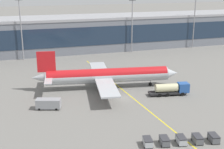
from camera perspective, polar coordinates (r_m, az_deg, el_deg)
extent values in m
plane|color=slate|center=(81.07, 2.00, -4.42)|extent=(700.00, 700.00, 0.00)
cube|color=yellow|center=(83.63, 3.12, -3.76)|extent=(4.41, 79.91, 0.01)
cube|color=slate|center=(141.76, -1.94, 7.63)|extent=(151.51, 21.12, 13.89)
cube|color=#1E2D42|center=(131.60, -0.65, 7.24)|extent=(146.96, 0.16, 7.78)
cube|color=#99999E|center=(140.79, -1.97, 10.62)|extent=(154.54, 21.55, 1.00)
cylinder|color=#B2B7BC|center=(87.89, -0.77, -0.27)|extent=(35.11, 9.45, 3.85)
cylinder|color=red|center=(87.79, -0.77, -0.05)|extent=(34.39, 9.19, 3.69)
cone|color=#B2B7BC|center=(92.26, 10.88, 0.25)|extent=(4.39, 4.23, 3.65)
cone|color=#B2B7BC|center=(87.35, -13.22, -0.56)|extent=(5.08, 3.97, 3.27)
cube|color=red|center=(86.02, -12.06, 2.31)|extent=(4.99, 1.16, 5.77)
cube|color=#B2B7BC|center=(90.80, -11.47, 0.33)|extent=(2.97, 6.40, 0.24)
cube|color=#B2B7BC|center=(83.44, -11.68, -1.14)|extent=(2.97, 6.40, 0.24)
cube|color=#B2B7BC|center=(96.62, -2.41, 1.11)|extent=(7.11, 15.26, 0.40)
cube|color=#B2B7BC|center=(79.06, -0.92, -2.44)|extent=(7.11, 15.26, 0.40)
cylinder|color=#939399|center=(94.59, -1.62, -0.08)|extent=(3.27, 2.57, 2.12)
cylinder|color=#939399|center=(82.10, -0.48, -2.71)|extent=(3.27, 2.57, 2.12)
cylinder|color=black|center=(91.31, 7.08, -1.76)|extent=(1.05, 0.56, 1.00)
cylinder|color=slate|center=(91.06, 7.10, -1.27)|extent=(0.20, 0.20, 1.64)
cylinder|color=black|center=(90.21, -2.24, -1.87)|extent=(1.05, 0.56, 1.00)
cylinder|color=slate|center=(89.95, -2.24, -1.37)|extent=(0.20, 0.20, 1.64)
cylinder|color=black|center=(86.95, -1.98, -2.58)|extent=(1.05, 0.56, 1.00)
cylinder|color=slate|center=(86.69, -1.98, -2.07)|extent=(0.20, 0.20, 1.64)
cube|color=#232326|center=(84.31, 10.16, -3.29)|extent=(10.29, 4.25, 0.50)
cube|color=#26519E|center=(85.31, 13.02, -2.34)|extent=(3.20, 2.96, 2.50)
cube|color=black|center=(85.60, 13.83, -1.98)|extent=(0.57, 2.29, 1.12)
cylinder|color=beige|center=(83.78, 10.02, -2.44)|extent=(6.30, 3.24, 2.20)
cylinder|color=black|center=(86.66, 12.34, -3.04)|extent=(1.05, 0.52, 1.00)
cylinder|color=black|center=(84.57, 12.87, -3.58)|extent=(1.05, 0.52, 1.00)
cylinder|color=black|center=(85.37, 9.72, -3.20)|extent=(1.05, 0.52, 1.00)
cylinder|color=black|center=(83.24, 10.20, -3.74)|extent=(1.05, 0.52, 1.00)
cylinder|color=black|center=(84.78, 8.36, -3.27)|extent=(1.05, 0.52, 1.00)
cylinder|color=black|center=(82.64, 8.80, -3.82)|extent=(1.05, 0.52, 1.00)
cube|color=gray|center=(75.52, -11.67, -5.25)|extent=(6.23, 3.99, 2.20)
cube|color=black|center=(75.09, -10.60, -5.00)|extent=(2.57, 2.60, 0.66)
cylinder|color=black|center=(76.48, -9.97, -5.76)|extent=(0.65, 0.42, 0.60)
cylinder|color=black|center=(74.60, -10.24, -6.36)|extent=(0.65, 0.42, 0.60)
cylinder|color=black|center=(77.29, -12.95, -5.70)|extent=(0.65, 0.42, 0.60)
cylinder|color=black|center=(75.44, -13.30, -6.29)|extent=(0.65, 0.42, 0.60)
cube|color=#B2B7BC|center=(58.88, 6.61, -12.30)|extent=(1.98, 2.84, 1.10)
cube|color=#333338|center=(58.54, 6.63, -11.70)|extent=(2.02, 2.90, 0.10)
cylinder|color=black|center=(59.87, 5.64, -12.34)|extent=(0.19, 0.38, 0.36)
cylinder|color=black|center=(60.19, 7.07, -12.23)|extent=(0.19, 0.38, 0.36)
cylinder|color=black|center=(58.11, 6.08, -13.32)|extent=(0.19, 0.38, 0.36)
cylinder|color=black|center=(58.43, 7.56, -13.20)|extent=(0.19, 0.38, 0.36)
cube|color=#595B60|center=(59.64, 9.67, -12.04)|extent=(1.98, 2.84, 1.10)
cube|color=#333338|center=(59.31, 9.70, -11.44)|extent=(2.02, 2.90, 0.10)
cylinder|color=black|center=(60.58, 8.67, -12.09)|extent=(0.19, 0.38, 0.36)
cylinder|color=black|center=(60.97, 10.06, -11.97)|extent=(0.19, 0.38, 0.36)
cylinder|color=black|center=(58.84, 9.21, -13.05)|extent=(0.19, 0.38, 0.36)
cylinder|color=black|center=(59.24, 10.64, -12.91)|extent=(0.19, 0.38, 0.36)
cube|color=#B2B7BC|center=(60.55, 12.64, -11.75)|extent=(1.98, 2.84, 1.10)
cube|color=#333338|center=(60.23, 12.68, -11.16)|extent=(2.02, 2.90, 0.10)
cylinder|color=black|center=(61.45, 11.62, -11.82)|extent=(0.19, 0.38, 0.36)
cylinder|color=black|center=(61.91, 12.96, -11.68)|extent=(0.19, 0.38, 0.36)
cylinder|color=black|center=(59.73, 12.24, -12.74)|extent=(0.19, 0.38, 0.36)
cylinder|color=black|center=(60.20, 13.62, -12.60)|extent=(0.19, 0.38, 0.36)
cube|color=#595B60|center=(61.63, 15.51, -11.44)|extent=(1.98, 2.84, 1.10)
cube|color=#333338|center=(61.31, 15.56, -10.86)|extent=(2.02, 2.90, 0.10)
cylinder|color=black|center=(62.47, 14.46, -11.52)|extent=(0.19, 0.38, 0.36)
cylinder|color=black|center=(62.99, 15.77, -11.38)|extent=(0.19, 0.38, 0.36)
cylinder|color=black|center=(60.78, 15.17, -12.42)|extent=(0.19, 0.38, 0.36)
cylinder|color=black|center=(61.32, 16.50, -12.26)|extent=(0.19, 0.38, 0.36)
cube|color=#595B60|center=(62.84, 18.27, -11.12)|extent=(1.98, 2.84, 1.10)
cube|color=#333338|center=(62.53, 18.33, -10.55)|extent=(2.02, 2.90, 0.10)
cylinder|color=black|center=(63.63, 17.21, -11.21)|extent=(0.19, 0.38, 0.36)
cylinder|color=black|center=(64.22, 18.46, -11.07)|extent=(0.19, 0.38, 0.36)
cylinder|color=black|center=(61.97, 17.98, -12.08)|extent=(0.19, 0.38, 0.36)
cylinder|color=black|center=(62.58, 19.26, -11.91)|extent=(0.19, 0.38, 0.36)
cylinder|color=gray|center=(146.81, 14.95, 9.53)|extent=(0.44, 0.44, 24.72)
cylinder|color=gray|center=(123.88, -16.42, 7.75)|extent=(0.44, 0.44, 22.84)
cylinder|color=gray|center=(133.15, 3.72, 8.77)|extent=(0.44, 0.44, 21.95)
cube|color=#333338|center=(132.08, 3.81, 13.66)|extent=(2.80, 0.50, 0.80)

